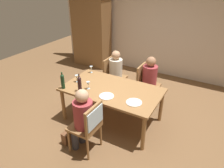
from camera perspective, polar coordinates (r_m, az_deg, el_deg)
The scene contains 18 objects.
ground_plane at distance 4.35m, azimuth 0.00°, elevation -9.62°, with size 10.00×10.00×0.00m, color brown.
rear_room_partition at distance 6.11m, azimuth 13.21°, elevation 14.98°, with size 6.40×0.12×2.70m, color beige.
armoire_cabinet at distance 6.64m, azimuth -5.64°, elevation 14.32°, with size 1.18×0.62×2.18m.
dining_table at distance 3.99m, azimuth 0.00°, elevation -2.19°, with size 1.85×1.06×0.72m.
chair_far_left at distance 4.96m, azimuth 0.15°, elevation 2.69°, with size 0.44×0.44×0.92m.
chair_far_right at distance 4.65m, azimuth 9.11°, elevation 0.49°, with size 0.44×0.44×0.92m.
chair_near at distance 3.33m, azimuth -6.00°, elevation -10.43°, with size 0.46×0.44×0.92m.
person_woman_host at distance 4.86m, azimuth 1.31°, elevation 3.69°, with size 0.35×0.31×1.13m.
person_man_bearded at distance 4.56m, azimuth 10.54°, elevation 1.57°, with size 0.36×0.31×1.15m.
person_man_guest at distance 3.36m, azimuth -8.17°, elevation -8.71°, with size 0.36×0.31×1.15m.
wine_bottle_tall_green at distance 4.00m, azimuth -13.37°, elevation 0.81°, with size 0.07×0.07×0.33m.
wine_bottle_dark_red at distance 3.84m, azimuth -8.88°, elevation 0.10°, with size 0.07×0.07×0.35m.
wine_glass_near_left at distance 4.21m, azimuth -9.65°, elevation 1.89°, with size 0.07×0.07×0.15m.
wine_glass_centre at distance 3.92m, azimuth -6.56°, elevation 0.07°, with size 0.07×0.07×0.15m.
wine_glass_near_right at distance 4.58m, azimuth -5.72°, elevation 4.37°, with size 0.07×0.07×0.15m.
dinner_plate_host at distance 3.70m, azimuth -1.50°, elevation -3.33°, with size 0.27×0.27×0.01m, color white.
dinner_plate_guest_left at distance 3.55m, azimuth 6.04°, elevation -5.04°, with size 0.27×0.27×0.01m, color white.
handbag at distance 3.88m, azimuth -11.55°, elevation -13.74°, with size 0.28×0.12×0.22m, color brown.
Camera 1 is at (1.70, -2.99, 2.66)m, focal length 33.39 mm.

